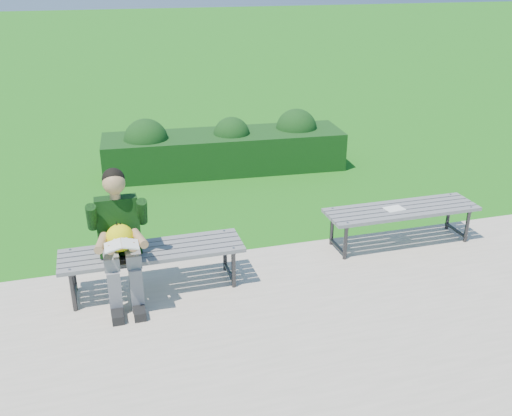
{
  "coord_description": "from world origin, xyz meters",
  "views": [
    {
      "loc": [
        -1.86,
        -5.67,
        3.07
      ],
      "look_at": [
        -0.3,
        -0.31,
        0.67
      ],
      "focal_mm": 40.0,
      "sensor_mm": 36.0,
      "label": 1
    }
  ],
  "objects": [
    {
      "name": "bench_left",
      "position": [
        -1.45,
        -0.57,
        0.42
      ],
      "size": [
        1.8,
        0.5,
        0.46
      ],
      "color": "gray",
      "rests_on": "walkway"
    },
    {
      "name": "paper_sheet",
      "position": [
        1.35,
        -0.33,
        0.47
      ],
      "size": [
        0.24,
        0.18,
        0.01
      ],
      "color": "white",
      "rests_on": "bench_right"
    },
    {
      "name": "hedge",
      "position": [
        0.09,
        2.87,
        0.37
      ],
      "size": [
        3.85,
        1.22,
        0.91
      ],
      "color": "#143E0F",
      "rests_on": "ground"
    },
    {
      "name": "walkway",
      "position": [
        0.0,
        -1.75,
        0.01
      ],
      "size": [
        30.0,
        3.5,
        0.02
      ],
      "color": "#B9AF99",
      "rests_on": "ground"
    },
    {
      "name": "seated_boy",
      "position": [
        -1.75,
        -0.66,
        0.71
      ],
      "size": [
        0.56,
        0.76,
        1.31
      ],
      "color": "slate",
      "rests_on": "walkway"
    },
    {
      "name": "bench_right",
      "position": [
        1.45,
        -0.33,
        0.42
      ],
      "size": [
        1.8,
        0.5,
        0.46
      ],
      "color": "gray",
      "rests_on": "walkway"
    },
    {
      "name": "ground",
      "position": [
        0.0,
        0.0,
        0.0
      ],
      "size": [
        80.0,
        80.0,
        0.0
      ],
      "color": "#1E6E17",
      "rests_on": "ground"
    }
  ]
}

